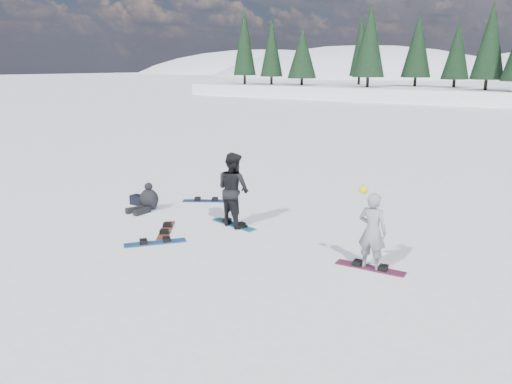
% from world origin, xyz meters
% --- Properties ---
extents(ground, '(420.00, 420.00, 0.00)m').
position_xyz_m(ground, '(0.00, 0.00, 0.00)').
color(ground, white).
rests_on(ground, ground).
extents(snowboarder_woman, '(0.62, 0.42, 1.84)m').
position_xyz_m(snowboarder_woman, '(1.00, 1.04, 0.86)').
color(snowboarder_woman, '#939397').
rests_on(snowboarder_woman, ground).
extents(snowboarder_man, '(1.13, 0.97, 2.01)m').
position_xyz_m(snowboarder_man, '(-3.21, 1.82, 1.01)').
color(snowboarder_man, black).
rests_on(snowboarder_man, ground).
extents(seated_rider, '(0.68, 1.04, 0.84)m').
position_xyz_m(seated_rider, '(-6.22, 1.55, 0.32)').
color(seated_rider, black).
rests_on(seated_rider, ground).
extents(gear_bag, '(0.47, 0.34, 0.30)m').
position_xyz_m(gear_bag, '(-6.92, 1.81, 0.15)').
color(gear_bag, black).
rests_on(gear_bag, ground).
extents(snowboard_woman, '(1.52, 0.39, 0.03)m').
position_xyz_m(snowboard_woman, '(1.01, 1.05, 0.01)').
color(snowboard_woman, maroon).
rests_on(snowboard_woman, ground).
extents(snowboard_man, '(1.53, 0.55, 0.03)m').
position_xyz_m(snowboard_man, '(-3.21, 1.82, 0.01)').
color(snowboard_man, teal).
rests_on(snowboard_man, ground).
extents(snowboard_loose_a, '(1.16, 1.34, 0.03)m').
position_xyz_m(snowboard_loose_a, '(-3.95, -0.42, 0.01)').
color(snowboard_loose_a, '#1D59A0').
rests_on(snowboard_loose_a, ground).
extents(snowboard_loose_b, '(1.10, 1.38, 0.03)m').
position_xyz_m(snowboard_loose_b, '(-4.40, 0.42, 0.01)').
color(snowboard_loose_b, '#923D20').
rests_on(snowboard_loose_b, ground).
extents(snowboard_loose_c, '(1.43, 1.02, 0.03)m').
position_xyz_m(snowboard_loose_c, '(-5.40, 3.29, 0.01)').
color(snowboard_loose_c, navy).
rests_on(snowboard_loose_c, ground).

